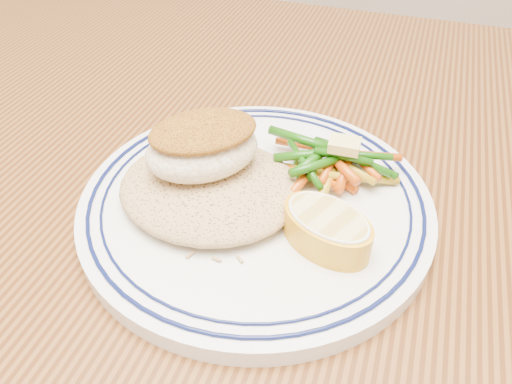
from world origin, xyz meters
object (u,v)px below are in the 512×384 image
at_px(fish_fillet, 202,145).
at_px(lemon_wedge, 327,228).
at_px(dining_table, 303,284).
at_px(vegetable_pile, 330,163).
at_px(rice_pilaf, 210,184).
at_px(plate, 256,202).

bearing_deg(fish_fillet, lemon_wedge, -14.79).
relative_size(dining_table, fish_fillet, 13.99).
relative_size(dining_table, vegetable_pile, 12.95).
distance_m(dining_table, rice_pilaf, 0.15).
height_order(rice_pilaf, vegetable_pile, same).
xyz_separation_m(dining_table, rice_pilaf, (-0.07, -0.03, 0.13)).
xyz_separation_m(dining_table, fish_fillet, (-0.08, -0.02, 0.15)).
bearing_deg(vegetable_pile, dining_table, -105.42).
bearing_deg(vegetable_pile, lemon_wedge, -79.16).
height_order(fish_fillet, vegetable_pile, fish_fillet).
xyz_separation_m(plate, vegetable_pile, (0.05, 0.04, 0.02)).
relative_size(rice_pilaf, vegetable_pile, 1.24).
distance_m(plate, rice_pilaf, 0.04).
bearing_deg(rice_pilaf, vegetable_pile, 34.94).
distance_m(fish_fillet, vegetable_pile, 0.11).
bearing_deg(fish_fillet, rice_pilaf, -48.43).
bearing_deg(lemon_wedge, fish_fillet, 165.21).
relative_size(dining_table, rice_pilaf, 10.48).
distance_m(plate, lemon_wedge, 0.07).
height_order(dining_table, lemon_wedge, lemon_wedge).
bearing_deg(lemon_wedge, plate, 153.44).
bearing_deg(dining_table, lemon_wedge, -65.91).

